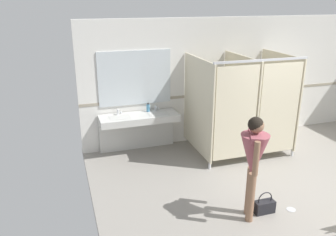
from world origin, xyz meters
TOP-DOWN VIEW (x-y plane):
  - ground_plane at (0.00, 0.00)m, footprint 7.67×6.28m
  - wall_back at (0.00, 2.90)m, footprint 7.67×0.12m
  - wall_back_tile_band at (0.00, 2.84)m, footprint 7.67×0.01m
  - vanity_counter at (-2.67, 2.63)m, footprint 1.61×0.54m
  - mirror_panel at (-2.67, 2.83)m, footprint 1.51×0.02m
  - bathroom_stalls at (-0.65, 1.90)m, footprint 1.92×1.45m
  - person_standing at (-1.66, -0.15)m, footprint 0.53×0.53m
  - handbag at (-1.38, -0.13)m, footprint 0.31×0.14m
  - soap_dispenser at (-2.44, 2.71)m, footprint 0.07×0.07m
  - floor_drain_cover at (-0.93, -0.19)m, footprint 0.14×0.14m

SIDE VIEW (x-z plane):
  - ground_plane at x=0.00m, z-range -0.10..0.00m
  - floor_drain_cover at x=-0.93m, z-range 0.00..0.01m
  - handbag at x=-1.38m, z-range -0.07..0.29m
  - vanity_counter at x=-2.67m, z-range 0.14..1.08m
  - soap_dispenser at x=-2.44m, z-range 0.82..1.01m
  - person_standing at x=-1.66m, z-range 0.20..1.78m
  - wall_back_tile_band at x=0.00m, z-range 1.02..1.08m
  - bathroom_stalls at x=-0.65m, z-range 0.05..2.10m
  - wall_back at x=0.00m, z-range 0.00..2.71m
  - mirror_panel at x=-2.67m, z-range 0.98..2.10m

